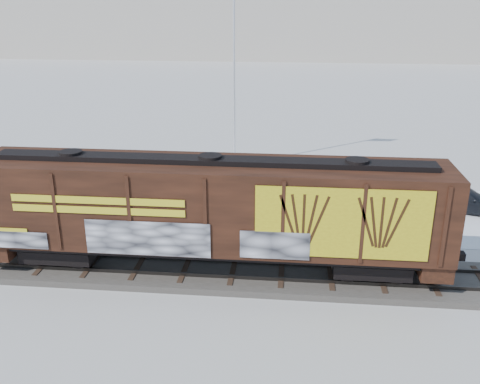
# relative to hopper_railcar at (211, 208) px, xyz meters

# --- Properties ---
(ground) EXTENTS (500.00, 500.00, 0.00)m
(ground) POSITION_rel_hopper_railcar_xyz_m (0.86, 0.01, -3.02)
(ground) COLOR white
(ground) RESTS_ON ground
(rail_track) EXTENTS (50.00, 3.40, 0.43)m
(rail_track) POSITION_rel_hopper_railcar_xyz_m (0.86, 0.01, -2.88)
(rail_track) COLOR #59544C
(rail_track) RESTS_ON ground
(parking_strip) EXTENTS (40.00, 8.00, 0.03)m
(parking_strip) POSITION_rel_hopper_railcar_xyz_m (0.86, 7.51, -3.01)
(parking_strip) COLOR white
(parking_strip) RESTS_ON ground
(hopper_railcar) EXTENTS (18.59, 3.06, 4.66)m
(hopper_railcar) POSITION_rel_hopper_railcar_xyz_m (0.00, 0.00, 0.00)
(hopper_railcar) COLOR black
(hopper_railcar) RESTS_ON rail_track
(flagpole) EXTENTS (2.30, 0.90, 11.95)m
(flagpole) POSITION_rel_hopper_railcar_xyz_m (-0.64, 15.17, 1.43)
(flagpole) COLOR silver
(flagpole) RESTS_ON ground
(car_silver) EXTENTS (5.24, 3.52, 1.66)m
(car_silver) POSITION_rel_hopper_railcar_xyz_m (-5.53, 7.55, -2.16)
(car_silver) COLOR #A1A4A8
(car_silver) RESTS_ON parking_strip
(car_white) EXTENTS (4.25, 1.98, 1.35)m
(car_white) POSITION_rel_hopper_railcar_xyz_m (6.56, 5.79, -2.32)
(car_white) COLOR silver
(car_white) RESTS_ON parking_strip
(car_dark) EXTENTS (4.64, 2.88, 1.25)m
(car_dark) POSITION_rel_hopper_railcar_xyz_m (12.40, 8.33, -2.37)
(car_dark) COLOR black
(car_dark) RESTS_ON parking_strip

